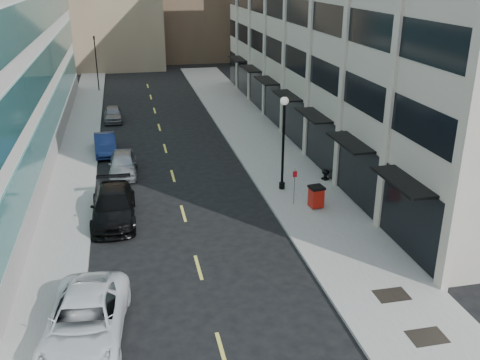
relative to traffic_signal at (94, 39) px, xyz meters
name	(u,v)px	position (x,y,z in m)	size (l,w,h in m)	color
sidewalk_right	(281,167)	(13.00, -28.00, -5.64)	(5.00, 80.00, 0.15)	gray
sidewalk_left	(72,183)	(-1.00, -28.00, -5.64)	(3.00, 80.00, 0.15)	gray
building_right	(374,22)	(22.44, -21.01, 3.28)	(15.30, 46.50, 18.25)	#BBB39E
grate_mid	(427,337)	(13.10, -47.00, -5.56)	(1.40, 1.00, 0.01)	black
grate_far	(392,295)	(13.10, -44.20, -5.56)	(1.40, 1.00, 0.01)	black
road_centerline	(178,193)	(5.50, -31.00, -5.71)	(0.15, 68.20, 0.01)	#D8CC4C
traffic_signal	(94,39)	(0.00, 0.00, 0.00)	(0.66, 0.66, 6.98)	black
car_white_van	(85,322)	(0.70, -44.32, -4.87)	(2.83, 6.13, 1.70)	white
car_black_pickup	(114,206)	(1.70, -34.00, -4.88)	(2.35, 5.79, 1.68)	black
car_silver_sedan	(123,164)	(2.30, -27.00, -4.95)	(1.82, 4.52, 1.54)	#95989D
car_blue_sedan	(105,144)	(1.06, -22.21, -5.00)	(1.52, 4.37, 1.44)	navy
car_grey_sedan	(113,114)	(1.61, -13.00, -5.04)	(1.59, 3.96, 1.35)	slate
trash_bin	(316,196)	(13.01, -35.07, -4.88)	(0.88, 0.94, 1.28)	#AE150B
lamppost	(283,135)	(11.90, -32.00, -2.08)	(0.49, 0.49, 5.94)	black
sign_post	(295,181)	(11.90, -34.42, -4.14)	(0.26, 0.06, 2.19)	slate
urn_planter	(326,173)	(15.10, -31.11, -5.15)	(0.50, 0.50, 0.70)	black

